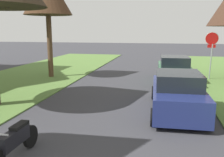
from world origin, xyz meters
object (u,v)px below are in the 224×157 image
at_px(parked_sedan_green, 174,70).
at_px(stop_sign_far, 212,45).
at_px(parked_sedan_navy, 177,94).
at_px(parked_motorcycle, 15,141).

bearing_deg(parked_sedan_green, stop_sign_far, 27.34).
relative_size(stop_sign_far, parked_sedan_green, 0.66).
distance_m(stop_sign_far, parked_sedan_green, 2.93).
distance_m(stop_sign_far, parked_sedan_navy, 7.52).
height_order(parked_sedan_navy, parked_sedan_green, same).
relative_size(parked_sedan_green, parked_motorcycle, 2.18).
height_order(parked_sedan_green, parked_motorcycle, parked_sedan_green).
bearing_deg(parked_motorcycle, parked_sedan_navy, 48.61).
relative_size(parked_sedan_navy, parked_motorcycle, 2.18).
height_order(stop_sign_far, parked_sedan_navy, stop_sign_far).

